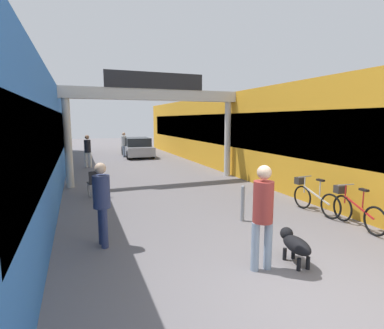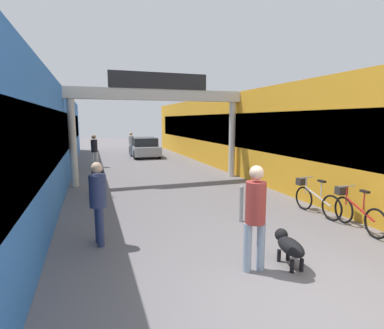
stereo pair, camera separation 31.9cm
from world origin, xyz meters
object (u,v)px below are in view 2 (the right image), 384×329
object	(u,v)px
bollard_post_metal	(241,203)
pedestrian_elderly_walking	(131,143)
bicycle_red_nearest	(356,211)
pedestrian_with_dog	(255,211)
bicycle_silver_second	(314,198)
pedestrian_carrying_crate	(94,149)
pedestrian_companion	(98,198)
cafe_chair_black_nearer	(97,180)
parked_car_silver	(144,147)
dog_on_leash	(289,245)

from	to	relation	value
bollard_post_metal	pedestrian_elderly_walking	bearing A→B (deg)	93.41
pedestrian_elderly_walking	bicycle_red_nearest	size ratio (longest dim) A/B	1.01
pedestrian_with_dog	pedestrian_elderly_walking	distance (m)	16.79
pedestrian_with_dog	bicycle_silver_second	distance (m)	3.95
pedestrian_with_dog	pedestrian_carrying_crate	size ratio (longest dim) A/B	1.04
bicycle_red_nearest	bicycle_silver_second	xyz separation A→B (m)	(-0.13, 1.24, 0.00)
pedestrian_with_dog	pedestrian_companion	distance (m)	3.17
pedestrian_carrying_crate	pedestrian_companion	bearing A→B (deg)	-90.43
cafe_chair_black_nearer	parked_car_silver	distance (m)	11.06
pedestrian_with_dog	pedestrian_companion	world-z (taller)	pedestrian_with_dog
pedestrian_with_dog	pedestrian_companion	xyz separation A→B (m)	(-2.46, 2.00, -0.07)
bicycle_red_nearest	cafe_chair_black_nearer	bearing A→B (deg)	137.95
pedestrian_elderly_walking	bollard_post_metal	size ratio (longest dim) A/B	1.82
pedestrian_elderly_walking	parked_car_silver	xyz separation A→B (m)	(0.88, -0.11, -0.33)
pedestrian_companion	pedestrian_elderly_walking	world-z (taller)	pedestrian_companion
pedestrian_elderly_walking	parked_car_silver	size ratio (longest dim) A/B	0.42
bollard_post_metal	parked_car_silver	size ratio (longest dim) A/B	0.23
pedestrian_with_dog	parked_car_silver	distance (m)	16.72
pedestrian_companion	pedestrian_carrying_crate	size ratio (longest dim) A/B	0.98
dog_on_leash	bicycle_red_nearest	world-z (taller)	bicycle_red_nearest
pedestrian_companion	bicycle_silver_second	size ratio (longest dim) A/B	1.02
pedestrian_elderly_walking	dog_on_leash	bearing A→B (deg)	-88.05
cafe_chair_black_nearer	pedestrian_elderly_walking	bearing A→B (deg)	76.72
dog_on_leash	parked_car_silver	xyz separation A→B (m)	(0.31, 16.69, 0.28)
pedestrian_companion	bicycle_silver_second	distance (m)	5.67
bicycle_silver_second	bicycle_red_nearest	bearing A→B (deg)	-84.13
pedestrian_with_dog	cafe_chair_black_nearer	distance (m)	6.62
pedestrian_companion	bollard_post_metal	bearing A→B (deg)	5.10
pedestrian_carrying_crate	parked_car_silver	xyz separation A→B (m)	(3.37, 3.83, -0.36)
pedestrian_carrying_crate	cafe_chair_black_nearer	size ratio (longest dim) A/B	1.97
bicycle_red_nearest	bollard_post_metal	world-z (taller)	bicycle_red_nearest
pedestrian_carrying_crate	bicycle_silver_second	bearing A→B (deg)	-62.33
pedestrian_companion	bicycle_red_nearest	xyz separation A→B (m)	(5.77, -0.99, -0.55)
dog_on_leash	parked_car_silver	bearing A→B (deg)	88.93
pedestrian_elderly_walking	bollard_post_metal	distance (m)	14.52
dog_on_leash	pedestrian_carrying_crate	bearing A→B (deg)	103.41
cafe_chair_black_nearer	parked_car_silver	xyz separation A→B (m)	(3.39, 10.53, 0.10)
bicycle_silver_second	pedestrian_elderly_walking	bearing A→B (deg)	101.90
dog_on_leash	parked_car_silver	size ratio (longest dim) A/B	0.20
bollard_post_metal	cafe_chair_black_nearer	bearing A→B (deg)	131.25
dog_on_leash	bicycle_red_nearest	xyz separation A→B (m)	(2.62, 1.01, 0.07)
cafe_chair_black_nearer	dog_on_leash	bearing A→B (deg)	-63.42
bollard_post_metal	parked_car_silver	distance (m)	14.38
pedestrian_with_dog	pedestrian_companion	bearing A→B (deg)	140.88
pedestrian_companion	parked_car_silver	world-z (taller)	pedestrian_companion
bicycle_red_nearest	bollard_post_metal	distance (m)	2.67
pedestrian_carrying_crate	cafe_chair_black_nearer	distance (m)	6.71
pedestrian_with_dog	pedestrian_elderly_walking	world-z (taller)	pedestrian_with_dog
pedestrian_companion	cafe_chair_black_nearer	bearing A→B (deg)	89.12
pedestrian_with_dog	parked_car_silver	xyz separation A→B (m)	(1.00, 16.68, -0.41)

